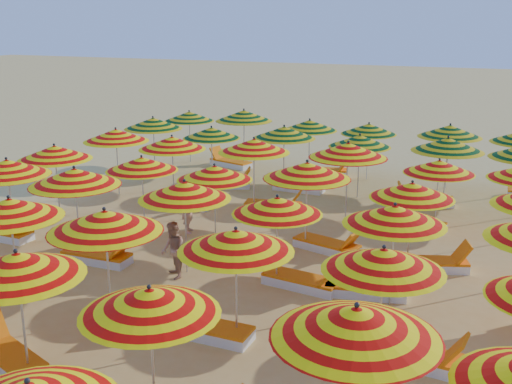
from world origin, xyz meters
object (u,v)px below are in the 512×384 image
umbrella_37 (212,133)px  lounger_19 (275,206)px  umbrella_33 (348,150)px  umbrella_45 (369,129)px  lounger_13 (303,281)px  lounger_16 (328,245)px  umbrella_8 (17,265)px  lounger_10 (415,356)px  lounger_25 (326,172)px  umbrella_10 (356,323)px  umbrella_18 (7,168)px  umbrella_25 (142,164)px  umbrella_44 (310,125)px  umbrella_40 (448,145)px  lounger_14 (368,289)px  lounger_17 (432,264)px  umbrella_26 (214,173)px  lounger_23 (424,200)px  lounger_21 (227,183)px  umbrella_27 (307,170)px  umbrella_15 (236,241)px  umbrella_22 (395,215)px  lounger_11 (4,233)px  beachgoer_b (173,250)px  umbrella_21 (277,206)px  umbrella_31 (172,143)px  umbrella_39 (360,141)px  umbrella_46 (450,131)px  umbrella_20 (185,191)px  umbrella_16 (383,260)px  umbrella_28 (412,191)px  lounger_12 (98,256)px  lounger_9 (206,329)px  umbrella_32 (254,146)px  lounger_20 (413,222)px  lounger_24 (230,163)px  umbrella_34 (439,167)px  lounger_6 (8,356)px  lounger_22 (300,187)px  umbrella_9 (150,301)px

umbrella_37 → lounger_19: umbrella_37 is taller
umbrella_33 → umbrella_45: bearing=94.7°
lounger_13 → lounger_16: 2.37m
lounger_19 → umbrella_8: bearing=-102.3°
lounger_10 → lounger_25: bearing=119.1°
umbrella_10 → umbrella_18: 11.39m
umbrella_33 → umbrella_45: umbrella_33 is taller
umbrella_25 → umbrella_44: size_ratio=0.80×
umbrella_40 → lounger_14: size_ratio=1.57×
lounger_17 → umbrella_18: bearing=173.3°
umbrella_26 → lounger_23: (4.75, 5.29, -1.69)m
umbrella_18 → lounger_21: (2.96, 7.06, -1.88)m
umbrella_25 → umbrella_27: umbrella_27 is taller
umbrella_10 → umbrella_15: bearing=137.0°
umbrella_22 → lounger_11: bearing=178.3°
lounger_21 → beachgoer_b: size_ratio=1.38×
umbrella_21 → lounger_16: bearing=77.6°
umbrella_31 → umbrella_18: bearing=-114.9°
umbrella_39 → umbrella_46: 3.37m
umbrella_20 → lounger_10: umbrella_20 is taller
beachgoer_b → umbrella_16: bearing=28.1°
umbrella_28 → umbrella_31: 8.05m
umbrella_22 → umbrella_39: umbrella_22 is taller
lounger_16 → lounger_25: same height
umbrella_40 → lounger_12: size_ratio=1.63×
lounger_9 → umbrella_40: bearing=-106.0°
umbrella_32 → umbrella_25: bearing=-130.2°
umbrella_32 → lounger_23: umbrella_32 is taller
umbrella_8 → umbrella_22: (5.11, 4.91, -0.05)m
umbrella_18 → lounger_20: umbrella_18 is taller
lounger_20 → lounger_24: same height
umbrella_31 → lounger_12: 5.41m
umbrella_39 → lounger_24: size_ratio=1.23×
umbrella_21 → lounger_14: (2.01, 0.17, -1.69)m
umbrella_44 → lounger_21: (-2.16, -2.64, -1.72)m
umbrella_31 → umbrella_34: 7.97m
umbrella_26 → umbrella_45: size_ratio=0.86×
umbrella_34 → umbrella_27: bearing=-137.4°
lounger_14 → umbrella_39: bearing=94.5°
umbrella_16 → lounger_6: (-5.92, -2.30, -1.77)m
lounger_19 → lounger_21: size_ratio=0.98×
umbrella_16 → umbrella_45: size_ratio=0.94×
umbrella_10 → umbrella_33: (-2.48, 10.12, 0.02)m
umbrella_31 → umbrella_33: umbrella_33 is taller
umbrella_34 → lounger_17: bearing=-84.8°
umbrella_26 → lounger_22: bearing=83.2°
umbrella_20 → lounger_11: size_ratio=1.57×
umbrella_20 → umbrella_9: bearing=-67.8°
umbrella_18 → umbrella_45: umbrella_18 is taller
umbrella_9 → lounger_11: 9.59m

